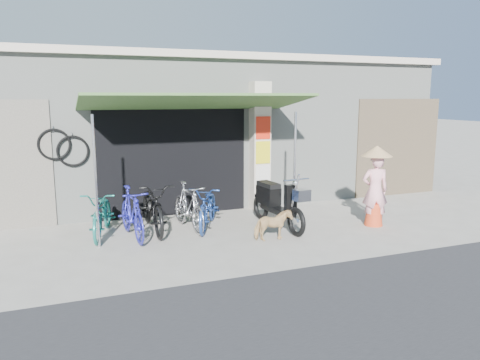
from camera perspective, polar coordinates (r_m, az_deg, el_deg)
name	(u,v)px	position (r m, az deg, el deg)	size (l,w,h in m)	color
ground	(269,241)	(8.83, 3.59, -7.39)	(80.00, 80.00, 0.00)	#9A948B
bicycle_shop	(194,126)	(13.24, -5.65, 6.51)	(12.30, 5.30, 3.66)	#9CA199
shop_pillar	(259,146)	(11.06, 2.37, 4.11)	(0.42, 0.44, 3.00)	#BEB2A2
awning	(197,104)	(9.64, -5.32, 9.25)	(4.60, 1.88, 2.72)	#385C29
neighbour_right	(397,147)	(13.40, 18.65, 3.78)	(2.60, 0.06, 2.60)	brown
bike_teal	(103,213)	(9.35, -16.40, -3.89)	(0.60, 1.73, 0.91)	#186E62
bike_blue	(132,213)	(9.06, -13.04, -3.96)	(0.46, 1.63, 0.98)	#202094
bike_black	(153,206)	(9.46, -10.55, -3.17)	(0.67, 1.93, 1.01)	black
bike_silver	(188,206)	(9.47, -6.31, -3.20)	(0.45, 1.60, 0.96)	#ADACB1
bike_navy	(208,206)	(9.55, -3.89, -3.23)	(0.60, 1.72, 0.91)	navy
street_dog	(273,225)	(8.76, 4.04, -5.53)	(0.32, 0.69, 0.59)	tan
moped	(276,203)	(9.62, 4.45, -2.78)	(0.56, 1.98, 1.12)	black
nun	(375,186)	(10.04, 16.15, -0.71)	(0.64, 0.64, 1.68)	pink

